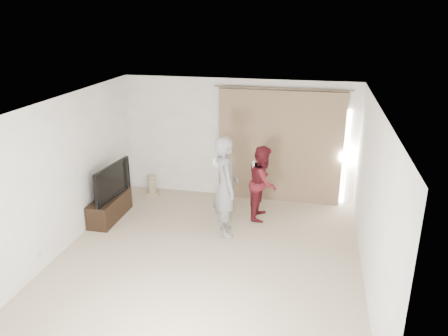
{
  "coord_description": "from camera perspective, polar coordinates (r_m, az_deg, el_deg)",
  "views": [
    {
      "loc": [
        1.61,
        -6.15,
        3.9
      ],
      "look_at": [
        0.02,
        1.2,
        1.19
      ],
      "focal_mm": 35.0,
      "sensor_mm": 36.0,
      "label": 1
    }
  ],
  "objects": [
    {
      "name": "person_man",
      "position": [
        7.84,
        0.24,
        -2.44
      ],
      "size": [
        0.67,
        0.8,
        1.86
      ],
      "color": "slate",
      "rests_on": "ground"
    },
    {
      "name": "tv_console",
      "position": [
        8.98,
        -14.67,
        -5.0
      ],
      "size": [
        0.42,
        1.2,
        0.46
      ],
      "primitive_type": "cube",
      "color": "black",
      "rests_on": "ground"
    },
    {
      "name": "wall_left",
      "position": [
        7.84,
        -20.31,
        -0.85
      ],
      "size": [
        0.04,
        5.5,
        2.6
      ],
      "color": "white",
      "rests_on": "ground"
    },
    {
      "name": "floor",
      "position": [
        7.46,
        -2.17,
        -11.74
      ],
      "size": [
        5.5,
        5.5,
        0.0
      ],
      "primitive_type": "plane",
      "color": "#C3B392",
      "rests_on": "ground"
    },
    {
      "name": "curtain",
      "position": [
        9.26,
        7.34,
        2.71
      ],
      "size": [
        2.8,
        0.11,
        2.46
      ],
      "color": "#94765B",
      "rests_on": "ground"
    },
    {
      "name": "person_woman",
      "position": [
        8.58,
        5.12,
        -1.89
      ],
      "size": [
        0.58,
        0.74,
        1.48
      ],
      "color": "maroon",
      "rests_on": "ground"
    },
    {
      "name": "tv",
      "position": [
        8.76,
        -14.99,
        -1.62
      ],
      "size": [
        0.28,
        1.19,
        0.68
      ],
      "primitive_type": "imported",
      "rotation": [
        0.0,
        0.0,
        1.46
      ],
      "color": "black",
      "rests_on": "tv_console"
    },
    {
      "name": "wall_back",
      "position": [
        9.41,
        1.85,
        3.76
      ],
      "size": [
        5.0,
        0.04,
        2.6
      ],
      "primitive_type": "cube",
      "color": "white",
      "rests_on": "ground"
    },
    {
      "name": "ceiling",
      "position": [
        6.49,
        -2.47,
        8.23
      ],
      "size": [
        5.0,
        5.5,
        0.01
      ],
      "primitive_type": "cube",
      "color": "silver",
      "rests_on": "wall_back"
    },
    {
      "name": "scratching_post",
      "position": [
        9.95,
        -9.4,
        -2.44
      ],
      "size": [
        0.33,
        0.33,
        0.44
      ],
      "color": "tan",
      "rests_on": "ground"
    }
  ]
}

